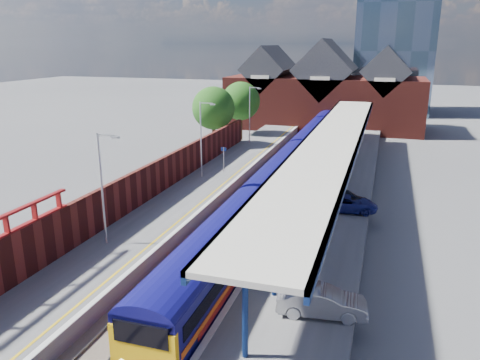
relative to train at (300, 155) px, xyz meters
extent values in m
plane|color=#5B5B5E|center=(-1.49, 1.12, -2.12)|extent=(240.00, 240.00, 0.00)
cube|color=#473D33|center=(-1.49, -8.88, -2.09)|extent=(6.00, 76.00, 0.06)
cube|color=slate|center=(-3.71, -8.88, -2.00)|extent=(0.07, 76.00, 0.14)
cube|color=slate|center=(-2.27, -8.88, -2.00)|extent=(0.07, 76.00, 0.14)
cube|color=slate|center=(-0.71, -8.88, -2.00)|extent=(0.07, 76.00, 0.14)
cube|color=slate|center=(0.73, -8.88, -2.00)|extent=(0.07, 76.00, 0.14)
cube|color=#565659|center=(-6.99, -8.88, -1.62)|extent=(5.00, 76.00, 1.00)
cube|color=#565659|center=(4.51, -8.88, -1.62)|extent=(6.00, 76.00, 1.00)
cube|color=silver|center=(-4.64, -8.88, -1.10)|extent=(0.30, 76.00, 0.05)
cube|color=silver|center=(1.66, -8.88, -1.10)|extent=(0.30, 76.00, 0.05)
cube|color=yellow|center=(-5.24, -8.88, -1.12)|extent=(0.14, 76.00, 0.01)
cube|color=#0E0D5B|center=(0.01, -24.78, -0.22)|extent=(2.81, 16.00, 2.50)
cube|color=#0E0D5B|center=(0.01, -24.78, 1.03)|extent=(2.81, 16.00, 0.60)
cube|color=#0E0D5B|center=(0.01, -8.18, -0.22)|extent=(2.81, 16.00, 2.50)
cube|color=#0E0D5B|center=(0.01, -8.18, 1.03)|extent=(2.81, 16.00, 0.60)
cube|color=#0E0D5B|center=(0.01, 8.42, -0.22)|extent=(2.81, 16.00, 2.50)
cube|color=#0E0D5B|center=(0.01, 8.42, 1.03)|extent=(2.81, 16.00, 0.60)
cube|color=#0E0D5B|center=(0.01, 25.02, -0.22)|extent=(2.81, 16.00, 2.50)
cube|color=#0E0D5B|center=(0.01, 25.02, 1.03)|extent=(2.81, 16.00, 0.60)
cube|color=black|center=(-1.41, 0.12, 0.23)|extent=(0.04, 60.54, 0.70)
cube|color=#FF6210|center=(-1.42, 0.12, -0.57)|extent=(0.03, 55.27, 0.30)
cube|color=#B00E0B|center=(-1.43, 0.12, -0.82)|extent=(0.03, 55.27, 0.30)
cube|color=#F2B20C|center=(0.01, -32.70, -0.42)|extent=(2.82, 0.30, 2.10)
cube|color=black|center=(0.01, -32.80, 0.43)|extent=(2.30, 0.16, 0.90)
cube|color=black|center=(0.01, -30.38, -1.82)|extent=(2.00, 2.40, 0.60)
cube|color=black|center=(0.01, 30.62, -1.82)|extent=(2.00, 2.40, 0.60)
cylinder|color=navy|center=(3.51, -30.88, 0.98)|extent=(0.24, 0.24, 4.20)
cylinder|color=navy|center=(3.51, -25.88, 0.98)|extent=(0.24, 0.24, 4.20)
cylinder|color=navy|center=(3.51, -20.88, 0.98)|extent=(0.24, 0.24, 4.20)
cylinder|color=navy|center=(3.51, -15.88, 0.98)|extent=(0.24, 0.24, 4.20)
cylinder|color=navy|center=(3.51, -10.88, 0.98)|extent=(0.24, 0.24, 4.20)
cylinder|color=navy|center=(3.51, -5.88, 0.98)|extent=(0.24, 0.24, 4.20)
cylinder|color=navy|center=(3.51, -0.88, 0.98)|extent=(0.24, 0.24, 4.20)
cylinder|color=navy|center=(3.51, 4.12, 0.98)|extent=(0.24, 0.24, 4.20)
cylinder|color=navy|center=(3.51, 9.12, 0.98)|extent=(0.24, 0.24, 4.20)
cylinder|color=navy|center=(3.51, 14.12, 0.98)|extent=(0.24, 0.24, 4.20)
cube|color=beige|center=(4.01, -6.88, 3.23)|extent=(4.50, 52.00, 0.25)
cube|color=navy|center=(1.86, -6.88, 3.08)|extent=(0.20, 52.00, 0.55)
cube|color=navy|center=(6.16, -6.88, 3.08)|extent=(0.20, 52.00, 0.55)
cylinder|color=#A5A8AA|center=(-7.99, -22.88, 2.38)|extent=(0.12, 0.12, 7.00)
cube|color=#A5A8AA|center=(-7.39, -22.88, 5.78)|extent=(1.20, 0.08, 0.08)
cube|color=#A5A8AA|center=(-6.79, -22.88, 5.68)|extent=(0.45, 0.18, 0.12)
cylinder|color=#A5A8AA|center=(-7.99, -6.88, 2.38)|extent=(0.12, 0.12, 7.00)
cube|color=#A5A8AA|center=(-7.39, -6.88, 5.78)|extent=(1.20, 0.08, 0.08)
cube|color=#A5A8AA|center=(-6.79, -6.88, 5.68)|extent=(0.45, 0.18, 0.12)
cylinder|color=#A5A8AA|center=(-7.99, 9.12, 2.38)|extent=(0.12, 0.12, 7.00)
cube|color=#A5A8AA|center=(-7.39, 9.12, 5.78)|extent=(1.20, 0.08, 0.08)
cube|color=#A5A8AA|center=(-6.79, 9.12, 5.68)|extent=(0.45, 0.18, 0.12)
cylinder|color=#A5A8AA|center=(-6.49, -4.88, 0.13)|extent=(0.08, 0.08, 2.50)
cube|color=#0C194C|center=(-6.49, -4.88, 1.18)|extent=(0.55, 0.06, 0.35)
cube|color=#5B1D18|center=(-9.59, -14.88, 0.28)|extent=(0.35, 50.00, 2.80)
cube|color=maroon|center=(-9.59, -28.88, 2.18)|extent=(0.30, 0.12, 1.00)
cube|color=maroon|center=(-9.59, -26.88, 2.18)|extent=(0.30, 0.12, 1.00)
cube|color=maroon|center=(-9.59, -24.88, 2.18)|extent=(0.30, 0.12, 1.00)
cube|color=#5B1D18|center=(-1.49, 29.12, 1.88)|extent=(30.00, 12.00, 8.00)
cube|color=#232328|center=(-10.49, 29.12, 7.08)|extent=(7.13, 12.00, 7.13)
cube|color=#232328|center=(-1.49, 29.12, 7.08)|extent=(9.16, 12.00, 9.16)
cube|color=#232328|center=(7.51, 29.12, 7.08)|extent=(7.13, 12.00, 7.13)
cube|color=beige|center=(-10.49, 23.07, 6.08)|extent=(2.80, 0.15, 0.50)
cube|color=beige|center=(-1.49, 23.07, 6.08)|extent=(2.80, 0.15, 0.50)
cube|color=beige|center=(7.51, 23.07, 6.08)|extent=(2.80, 0.15, 0.50)
cube|color=#445D75|center=(8.51, 51.12, 17.88)|extent=(14.00, 14.00, 40.00)
cylinder|color=#382314|center=(-11.99, 7.12, -0.12)|extent=(0.44, 0.44, 4.00)
sphere|color=#1A4B14|center=(-11.99, 7.12, 3.38)|extent=(5.20, 5.20, 5.20)
sphere|color=#1A4B14|center=(-11.19, 6.62, 2.68)|extent=(3.20, 3.20, 3.20)
cylinder|color=#382314|center=(-10.99, 15.12, -0.12)|extent=(0.44, 0.44, 4.00)
sphere|color=#1A4B14|center=(-10.99, 15.12, 3.38)|extent=(5.20, 5.20, 5.20)
sphere|color=#1A4B14|center=(-10.19, 14.62, 2.68)|extent=(3.20, 3.20, 3.20)
imported|color=#9B9B9F|center=(6.00, -26.95, -0.44)|extent=(4.26, 1.94, 1.36)
imported|color=black|center=(5.45, -11.43, -0.47)|extent=(4.78, 2.82, 1.30)
imported|color=navy|center=(5.91, -12.47, -0.51)|extent=(4.63, 2.60, 1.22)
camera|label=1|loc=(8.09, -46.19, 10.90)|focal=35.00mm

